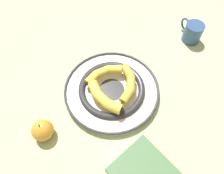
{
  "coord_description": "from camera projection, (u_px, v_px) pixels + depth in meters",
  "views": [
    {
      "loc": [
        -0.42,
        -0.12,
        0.77
      ],
      "look_at": [
        0.01,
        -0.0,
        0.04
      ],
      "focal_mm": 35.0,
      "sensor_mm": 36.0,
      "label": 1
    }
  ],
  "objects": [
    {
      "name": "banana_a",
      "position": [
        129.0,
        84.0,
        0.85
      ],
      "size": [
        0.19,
        0.08,
        0.03
      ],
      "rotation": [
        0.0,
        0.0,
        6.49
      ],
      "color": "gold",
      "rests_on": "decorative_bowl"
    },
    {
      "name": "banana_c",
      "position": [
        103.0,
        98.0,
        0.81
      ],
      "size": [
        0.12,
        0.17,
        0.04
      ],
      "rotation": [
        0.0,
        0.0,
        10.46
      ],
      "color": "yellow",
      "rests_on": "decorative_bowl"
    },
    {
      "name": "apple",
      "position": [
        43.0,
        130.0,
        0.77
      ],
      "size": [
        0.08,
        0.08,
        0.09
      ],
      "color": "gold",
      "rests_on": "ground_plane"
    },
    {
      "name": "decorative_bowl",
      "position": [
        112.0,
        90.0,
        0.88
      ],
      "size": [
        0.38,
        0.38,
        0.04
      ],
      "color": "white",
      "rests_on": "ground_plane"
    },
    {
      "name": "ground_plane",
      "position": [
        111.0,
        93.0,
        0.89
      ],
      "size": [
        2.8,
        2.8,
        0.0
      ],
      "primitive_type": "plane",
      "color": "#B2C693"
    },
    {
      "name": "banana_b",
      "position": [
        104.0,
        73.0,
        0.87
      ],
      "size": [
        0.13,
        0.15,
        0.03
      ],
      "rotation": [
        0.0,
        0.0,
        8.59
      ],
      "color": "yellow",
      "rests_on": "decorative_bowl"
    },
    {
      "name": "coffee_mug",
      "position": [
        192.0,
        32.0,
        1.01
      ],
      "size": [
        0.11,
        0.1,
        0.09
      ],
      "rotation": [
        0.0,
        0.0,
        0.7
      ],
      "color": "#335184",
      "rests_on": "ground_plane"
    }
  ]
}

